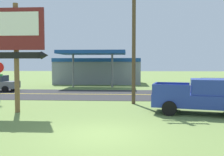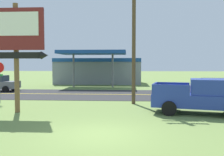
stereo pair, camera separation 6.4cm
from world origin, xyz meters
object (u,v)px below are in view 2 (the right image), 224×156
Objects in this scene: motel_sign at (16,38)px; utility_pole at (134,34)px; car_tan_mid_lane at (215,88)px; gas_station at (99,70)px; pickup_blue_parked_on_lawn at (201,97)px.

utility_pole reaches higher than motel_sign.
gas_station is at bearing 126.82° from car_tan_mid_lane.
motel_sign is 22.26m from gas_station.
pickup_blue_parked_on_lawn is (10.41, 0.31, -3.28)m from motel_sign.
car_tan_mid_lane is (11.37, -15.19, -1.11)m from gas_station.
utility_pole is 8.45m from car_tan_mid_lane.
car_tan_mid_lane is at bearing 25.51° from utility_pole.
utility_pole is 6.36m from pickup_blue_parked_on_lawn.
pickup_blue_parked_on_lawn is 1.31× the size of car_tan_mid_lane.
gas_station is (-4.69, 18.38, -2.96)m from utility_pole.
utility_pole is at bearing -75.67° from gas_station.
gas_station is 2.18× the size of pickup_blue_parked_on_lawn.
car_tan_mid_lane is at bearing 27.11° from motel_sign.
motel_sign reaches higher than car_tan_mid_lane.
motel_sign is 7.69m from utility_pole.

